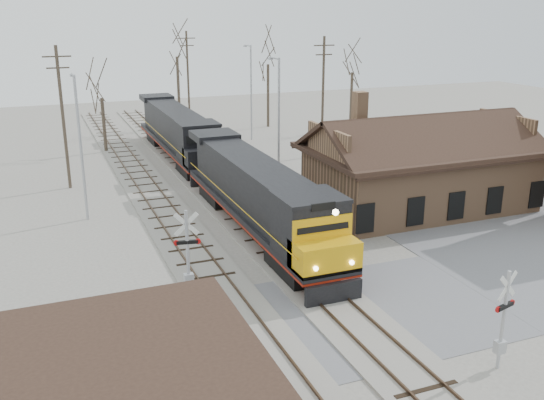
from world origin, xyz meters
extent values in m
plane|color=#A09B91|center=(0.00, 0.00, 0.00)|extent=(140.00, 140.00, 0.00)
cube|color=slate|center=(0.00, 0.00, 0.01)|extent=(60.00, 9.00, 0.03)
cube|color=#A09B91|center=(0.00, 15.00, 0.06)|extent=(3.40, 90.00, 0.12)
cube|color=#473323|center=(-0.72, 15.00, 0.17)|extent=(0.08, 90.00, 0.14)
cube|color=#473323|center=(0.72, 15.00, 0.17)|extent=(0.08, 90.00, 0.14)
cube|color=#A09B91|center=(-4.50, 15.00, 0.06)|extent=(3.40, 90.00, 0.12)
cube|color=#473323|center=(-5.22, 15.00, 0.17)|extent=(0.08, 90.00, 0.14)
cube|color=#473323|center=(-3.78, 15.00, 0.17)|extent=(0.08, 90.00, 0.14)
cube|color=#966C4E|center=(12.00, 12.00, 2.00)|extent=(14.00, 8.00, 4.00)
cube|color=black|center=(12.00, 12.00, 4.10)|extent=(15.20, 9.20, 0.30)
cube|color=black|center=(12.00, 9.70, 5.10)|extent=(15.00, 4.71, 2.66)
cube|color=black|center=(12.00, 14.30, 5.10)|extent=(15.00, 4.71, 2.66)
cube|color=#966C4E|center=(8.00, 13.50, 6.80)|extent=(0.80, 0.80, 2.20)
cube|color=black|center=(0.00, 4.90, 0.56)|extent=(2.54, 4.07, 1.02)
cube|color=black|center=(0.00, 18.12, 0.56)|extent=(2.54, 4.07, 1.02)
cube|color=black|center=(0.00, 11.51, 1.37)|extent=(3.05, 20.34, 0.36)
cube|color=maroon|center=(0.00, 11.51, 1.15)|extent=(3.07, 20.34, 0.12)
cube|color=black|center=(0.00, 12.78, 2.95)|extent=(2.64, 14.75, 2.85)
cube|color=black|center=(0.00, 3.98, 2.95)|extent=(3.05, 2.85, 2.85)
cube|color=#E1A20B|center=(0.00, 2.25, 2.08)|extent=(3.05, 1.83, 1.42)
cube|color=black|center=(0.00, 1.24, 0.56)|extent=(2.85, 0.25, 1.02)
cylinder|color=#FFF2CC|center=(0.00, 1.32, 4.47)|extent=(0.28, 0.10, 0.28)
cube|color=black|center=(0.00, 25.73, 0.56)|extent=(2.54, 4.07, 1.02)
cube|color=black|center=(0.00, 38.95, 0.56)|extent=(2.54, 4.07, 1.02)
cube|color=black|center=(0.00, 32.34, 1.37)|extent=(3.05, 20.34, 0.36)
cube|color=maroon|center=(0.00, 32.34, 1.15)|extent=(3.07, 20.34, 0.12)
cube|color=black|center=(0.00, 33.62, 2.95)|extent=(2.64, 14.75, 2.85)
cube|color=black|center=(0.00, 24.82, 2.95)|extent=(3.05, 2.85, 2.85)
cube|color=black|center=(0.00, 23.09, 2.08)|extent=(3.05, 1.83, 1.42)
cube|color=black|center=(0.00, 22.07, 0.56)|extent=(2.85, 0.25, 1.02)
cylinder|color=#A5A8AD|center=(3.44, -5.70, 2.01)|extent=(0.14, 0.14, 4.02)
cube|color=silver|center=(3.44, -5.70, 3.42)|extent=(1.03, 0.31, 1.05)
cube|color=silver|center=(3.44, -5.70, 3.42)|extent=(1.03, 0.31, 1.05)
cube|color=black|center=(3.44, -5.70, 2.61)|extent=(0.91, 0.38, 0.15)
cylinder|color=#B20C0C|center=(3.00, -5.82, 2.61)|extent=(0.25, 0.14, 0.24)
cylinder|color=#B20C0C|center=(3.88, -5.58, 2.61)|extent=(0.25, 0.14, 0.24)
cube|color=#A5A8AD|center=(3.44, -5.70, 0.90)|extent=(0.40, 0.30, 0.50)
cylinder|color=#A5A8AD|center=(-6.03, 4.28, 2.19)|extent=(0.15, 0.15, 4.38)
cube|color=silver|center=(-6.03, 4.28, 3.72)|extent=(1.13, 0.25, 1.15)
cube|color=silver|center=(-6.03, 4.28, 3.72)|extent=(1.13, 0.25, 1.15)
cube|color=black|center=(-6.03, 4.28, 2.85)|extent=(1.00, 0.33, 0.16)
cylinder|color=#B20C0C|center=(-5.55, 4.19, 2.85)|extent=(0.27, 0.13, 0.26)
cylinder|color=#B20C0C|center=(-6.51, 4.38, 2.85)|extent=(0.27, 0.13, 0.26)
cube|color=#A5A8AD|center=(-6.03, 4.28, 0.99)|extent=(0.44, 0.33, 0.55)
cylinder|color=#A5A8AD|center=(-9.40, 17.71, 4.62)|extent=(0.18, 0.18, 9.24)
cylinder|color=#A5A8AD|center=(-9.40, 18.61, 9.14)|extent=(0.12, 1.80, 0.12)
cube|color=#A5A8AD|center=(-9.40, 19.41, 9.04)|extent=(0.25, 0.50, 0.12)
cylinder|color=#A5A8AD|center=(4.69, 19.40, 4.87)|extent=(0.18, 0.18, 9.73)
cylinder|color=#A5A8AD|center=(4.69, 20.30, 9.63)|extent=(0.12, 1.80, 0.12)
cube|color=#A5A8AD|center=(4.69, 21.10, 9.53)|extent=(0.25, 0.50, 0.12)
cylinder|color=#A5A8AD|center=(8.93, 37.17, 4.78)|extent=(0.18, 0.18, 9.57)
cylinder|color=#A5A8AD|center=(8.93, 38.07, 9.47)|extent=(0.12, 1.80, 0.12)
cube|color=#A5A8AD|center=(8.93, 38.87, 9.37)|extent=(0.25, 0.50, 0.12)
cylinder|color=#382D23|center=(-9.92, 25.68, 5.29)|extent=(0.24, 0.24, 10.58)
cube|color=#382D23|center=(-9.92, 25.68, 9.78)|extent=(2.00, 0.10, 0.10)
cube|color=#382D23|center=(-9.92, 25.68, 8.98)|extent=(1.60, 0.10, 0.10)
cylinder|color=#382D23|center=(4.91, 47.21, 5.33)|extent=(0.24, 0.24, 10.67)
cube|color=#382D23|center=(4.91, 47.21, 9.87)|extent=(2.00, 0.10, 0.10)
cube|color=#382D23|center=(4.91, 47.21, 9.07)|extent=(1.60, 0.10, 0.10)
cylinder|color=#382D23|center=(12.66, 28.34, 5.37)|extent=(0.24, 0.24, 10.73)
cube|color=#382D23|center=(12.66, 28.34, 9.93)|extent=(2.00, 0.10, 0.10)
cube|color=#382D23|center=(12.66, 28.34, 9.13)|extent=(1.60, 0.10, 0.10)
cylinder|color=#382D23|center=(-5.85, 37.08, 2.56)|extent=(0.32, 0.32, 5.12)
cylinder|color=#382D23|center=(3.54, 46.34, 3.98)|extent=(0.32, 0.32, 7.97)
cylinder|color=#382D23|center=(13.18, 43.38, 3.53)|extent=(0.32, 0.32, 7.06)
cylinder|color=#382D23|center=(21.40, 38.79, 3.15)|extent=(0.32, 0.32, 6.29)
camera|label=1|loc=(-11.94, -21.17, 13.09)|focal=40.00mm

